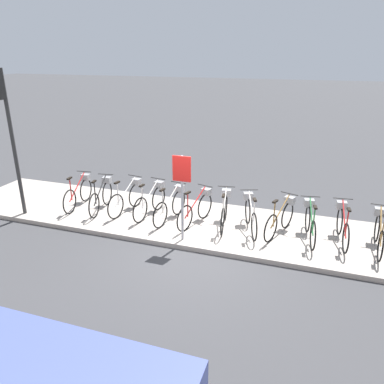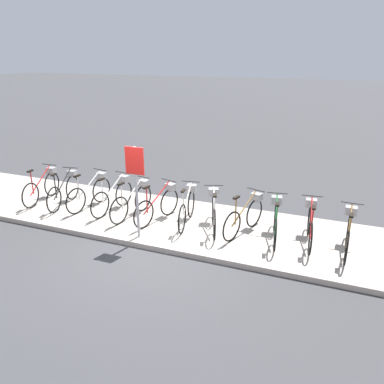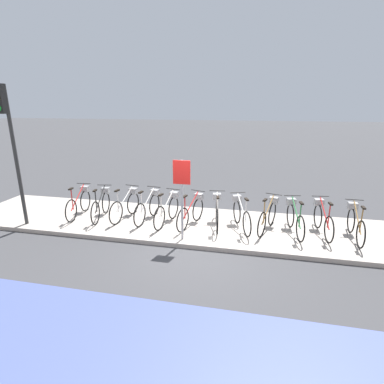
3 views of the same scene
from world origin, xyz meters
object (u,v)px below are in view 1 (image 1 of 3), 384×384
at_px(parked_bicycle_11, 379,231).
at_px(traffic_light, 5,114).
at_px(parked_bicycle_6, 225,209).
at_px(parked_bicycle_3, 151,200).
at_px(parked_bicycle_8, 281,217).
at_px(parked_bicycle_7, 250,213).
at_px(parked_bicycle_2, 128,196).
at_px(sign_post, 182,184).
at_px(parked_bicycle_9, 310,221).
at_px(parked_bicycle_4, 171,204).
at_px(parked_bicycle_5, 197,208).
at_px(parked_bicycle_0, 79,192).
at_px(parked_bicycle_1, 102,195).
at_px(parked_bicycle_10, 343,224).

distance_m(parked_bicycle_11, traffic_light, 9.57).
relative_size(parked_bicycle_6, traffic_light, 0.42).
bearing_deg(parked_bicycle_3, parked_bicycle_8, -0.19).
bearing_deg(parked_bicycle_7, parked_bicycle_2, 178.83).
bearing_deg(sign_post, parked_bicycle_9, 20.28).
xyz_separation_m(parked_bicycle_7, parked_bicycle_11, (2.97, -0.04, 0.00)).
relative_size(parked_bicycle_4, parked_bicycle_5, 1.02).
bearing_deg(parked_bicycle_0, parked_bicycle_4, -0.53).
bearing_deg(parked_bicycle_5, parked_bicycle_7, 2.68).
distance_m(parked_bicycle_7, parked_bicycle_8, 0.77).
xyz_separation_m(parked_bicycle_6, sign_post, (-0.76, -1.11, 0.99)).
relative_size(parked_bicycle_2, parked_bicycle_6, 1.00).
bearing_deg(parked_bicycle_0, parked_bicycle_9, 0.35).
relative_size(parked_bicycle_1, parked_bicycle_2, 1.00).
bearing_deg(parked_bicycle_7, parked_bicycle_8, 3.89).
relative_size(parked_bicycle_2, parked_bicycle_3, 1.00).
height_order(parked_bicycle_0, parked_bicycle_5, same).
bearing_deg(parked_bicycle_10, traffic_light, -171.77).
bearing_deg(parked_bicycle_8, parked_bicycle_2, 179.73).
distance_m(parked_bicycle_1, parked_bicycle_5, 2.87).
distance_m(parked_bicycle_3, parked_bicycle_4, 0.66).
bearing_deg(parked_bicycle_6, parked_bicycle_8, 0.48).
bearing_deg(parked_bicycle_6, parked_bicycle_4, -175.87).
height_order(parked_bicycle_5, parked_bicycle_9, same).
relative_size(parked_bicycle_0, traffic_light, 0.42).
bearing_deg(sign_post, parked_bicycle_2, 151.04).
distance_m(parked_bicycle_0, parked_bicycle_7, 5.05).
bearing_deg(traffic_light, parked_bicycle_11, 6.65).
height_order(parked_bicycle_4, parked_bicycle_5, same).
relative_size(parked_bicycle_8, parked_bicycle_9, 0.97).
bearing_deg(traffic_light, parked_bicycle_7, 10.14).
bearing_deg(parked_bicycle_3, traffic_light, -161.17).
bearing_deg(parked_bicycle_11, sign_post, -166.90).
height_order(parked_bicycle_5, parked_bicycle_7, same).
relative_size(parked_bicycle_4, parked_bicycle_11, 0.99).
height_order(parked_bicycle_5, parked_bicycle_10, same).
relative_size(parked_bicycle_6, parked_bicycle_11, 0.99).
bearing_deg(parked_bicycle_0, parked_bicycle_2, 4.06).
bearing_deg(parked_bicycle_4, parked_bicycle_3, 168.88).
height_order(parked_bicycle_5, sign_post, sign_post).
distance_m(parked_bicycle_5, parked_bicycle_7, 1.40).
distance_m(parked_bicycle_6, sign_post, 1.67).
bearing_deg(parked_bicycle_5, parked_bicycle_1, 179.94).
bearing_deg(parked_bicycle_3, parked_bicycle_10, 0.48).
xyz_separation_m(parked_bicycle_1, traffic_light, (-1.96, -1.05, 2.36)).
xyz_separation_m(parked_bicycle_6, parked_bicycle_9, (2.14, -0.04, 0.00)).
relative_size(parked_bicycle_2, traffic_light, 0.42).
xyz_separation_m(parked_bicycle_2, traffic_light, (-2.72, -1.19, 2.36)).
bearing_deg(parked_bicycle_2, parked_bicycle_0, -175.94).
bearing_deg(parked_bicycle_8, parked_bicycle_1, -178.70).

